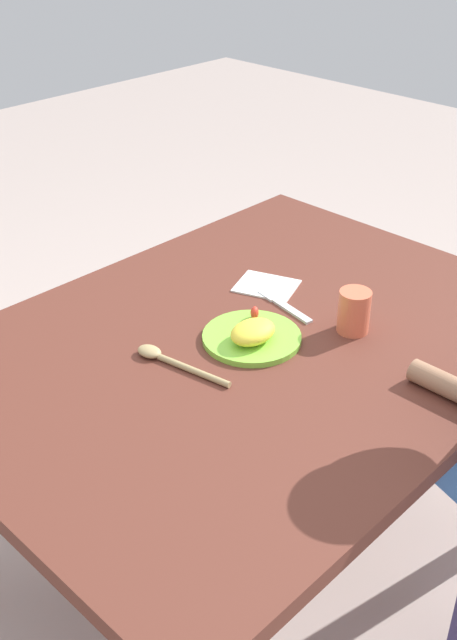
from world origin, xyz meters
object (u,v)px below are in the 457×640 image
Objects in this scene: plate at (252,335)px; spoon at (168,359)px; drinking_cup at (354,311)px; fork at (281,304)px.

plate is 0.92× the size of spoon.
drinking_cup is (0.18, -0.12, 0.03)m from plate.
fork is 0.18m from drinking_cup.
fork is at bearing -101.97° from spoon.
plate is 0.17m from fork.
drinking_cup is at bearing -128.15° from spoon.
spoon reaches higher than fork.
spoon is (-0.33, 0.01, 0.01)m from fork.
spoon is at bearing 151.82° from drinking_cup.
fork is at bearing 19.13° from plate.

